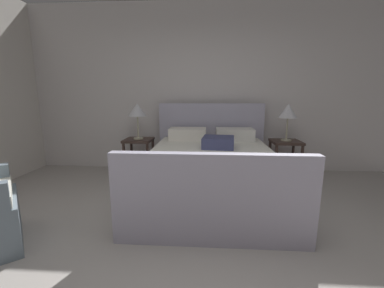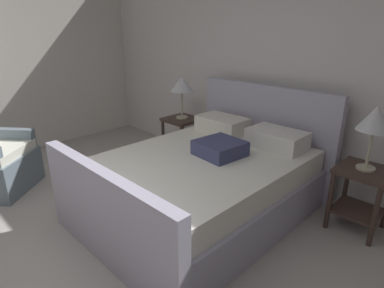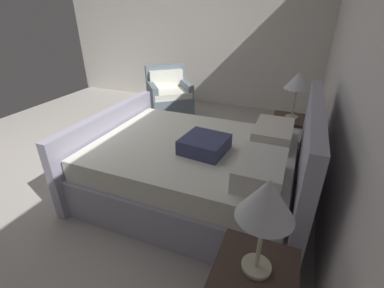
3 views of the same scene
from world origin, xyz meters
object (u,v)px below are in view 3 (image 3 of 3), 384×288
table_lamp_right (267,202)px  armchair (169,98)px  table_lamp_left (298,82)px  nightstand_left (289,132)px  bed (198,168)px

table_lamp_right → armchair: 3.95m
table_lamp_left → nightstand_left: bearing=-45.0°
armchair → table_lamp_left: bearing=68.2°
table_lamp_right → armchair: bearing=-146.2°
table_lamp_left → armchair: table_lamp_left is taller
table_lamp_left → armchair: (-0.87, -2.17, -0.71)m
table_lamp_right → table_lamp_left: 2.36m
bed → table_lamp_left: bearing=145.9°
table_lamp_right → armchair: (-3.23, -2.16, -0.70)m
table_lamp_right → armchair: table_lamp_right is taller
nightstand_left → table_lamp_right: bearing=-0.2°
bed → table_lamp_right: size_ratio=3.86×
bed → table_lamp_left: (-1.18, 0.80, 0.70)m
nightstand_left → table_lamp_left: size_ratio=1.05×
bed → armchair: 2.47m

